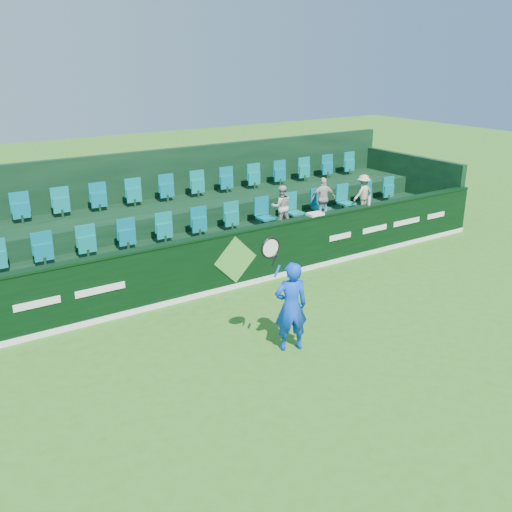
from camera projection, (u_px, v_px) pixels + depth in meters
ground at (352, 361)px, 9.94m from camera, size 60.00×60.00×0.00m
sponsor_hoarding at (233, 259)px, 12.85m from camera, size 16.00×0.25×1.35m
stand_tier_front at (210, 257)px, 13.81m from camera, size 16.00×2.00×0.80m
stand_tier_back at (175, 228)px, 15.22m from camera, size 16.00×1.80×1.30m
stand_rear at (167, 204)px, 15.38m from camera, size 16.00×4.10×2.60m
seat_row_front at (201, 226)px, 13.89m from camera, size 13.50×0.50×0.60m
seat_row_back at (168, 191)px, 15.13m from camera, size 13.50×0.50×0.60m
tennis_player at (291, 306)px, 10.09m from camera, size 1.13×0.57×2.32m
spectator_left at (281, 207)px, 14.61m from camera, size 0.65×0.58×1.10m
spectator_middle at (323, 198)px, 15.33m from camera, size 0.72×0.48×1.14m
spectator_right at (363, 193)px, 16.10m from camera, size 0.72×0.46×1.05m
towel at (315, 214)px, 13.83m from camera, size 0.40×0.26×0.06m
drinks_bottle at (369, 201)px, 14.73m from camera, size 0.07×0.07×0.23m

